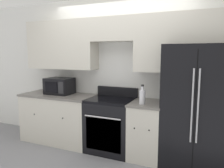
# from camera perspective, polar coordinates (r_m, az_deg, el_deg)

# --- Properties ---
(ground_plane) EXTENTS (12.00, 12.00, 0.00)m
(ground_plane) POSITION_cam_1_polar(r_m,az_deg,el_deg) (3.62, -2.05, -18.73)
(ground_plane) COLOR gray
(wall_back) EXTENTS (8.00, 0.39, 2.60)m
(wall_back) POSITION_cam_1_polar(r_m,az_deg,el_deg) (3.77, 1.64, 6.18)
(wall_back) COLOR white
(wall_back) RESTS_ON ground_plane
(lower_cabinets_left) EXTENTS (1.38, 0.64, 0.88)m
(lower_cabinets_left) POSITION_cam_1_polar(r_m,az_deg,el_deg) (4.23, -13.61, -8.50)
(lower_cabinets_left) COLOR beige
(lower_cabinets_left) RESTS_ON ground_plane
(lower_cabinets_right) EXTENTS (0.51, 0.64, 0.88)m
(lower_cabinets_right) POSITION_cam_1_polar(r_m,az_deg,el_deg) (3.53, 9.09, -11.70)
(lower_cabinets_right) COLOR beige
(lower_cabinets_right) RESTS_ON ground_plane
(oven_range) EXTENTS (0.75, 0.65, 1.04)m
(oven_range) POSITION_cam_1_polar(r_m,az_deg,el_deg) (3.72, -0.30, -10.52)
(oven_range) COLOR black
(oven_range) RESTS_ON ground_plane
(refrigerator) EXTENTS (0.91, 0.75, 1.75)m
(refrigerator) POSITION_cam_1_polar(r_m,az_deg,el_deg) (3.37, 21.11, -5.47)
(refrigerator) COLOR black
(refrigerator) RESTS_ON ground_plane
(microwave) EXTENTS (0.47, 0.38, 0.30)m
(microwave) POSITION_cam_1_polar(r_m,az_deg,el_deg) (4.15, -13.55, -0.48)
(microwave) COLOR black
(microwave) RESTS_ON lower_cabinets_left
(bottle) EXTENTS (0.09, 0.09, 0.29)m
(bottle) POSITION_cam_1_polar(r_m,az_deg,el_deg) (3.25, 7.90, -3.24)
(bottle) COLOR silver
(bottle) RESTS_ON lower_cabinets_right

